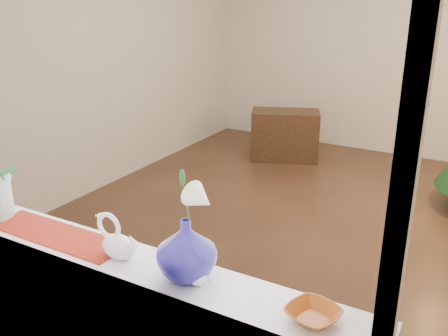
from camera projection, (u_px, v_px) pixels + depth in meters
The scene contains 13 objects.
ground at pixel (311, 229), 4.31m from camera, with size 5.00×5.00×0.00m, color #311E14.
wall_back at pixel (393, 43), 5.89m from camera, with size 4.50×0.10×2.70m, color beige.
wall_front at pixel (90, 168), 1.81m from camera, with size 4.50×0.10×2.70m, color beige.
wall_left at pixel (102, 54), 4.90m from camera, with size 0.10×5.00×2.70m, color beige.
windowsill at pixel (122, 261), 2.07m from camera, with size 2.20×0.26×0.04m, color white.
window_frame at pixel (87, 71), 1.72m from camera, with size 2.22×0.06×1.60m, color white, non-canonical shape.
runner at pixel (57, 235), 2.24m from camera, with size 0.70×0.20×0.01m, color maroon.
swan at pixel (118, 238), 2.03m from camera, with size 0.21×0.10×0.18m, color white, non-canonical shape.
blue_vase at pixel (186, 245), 1.87m from camera, with size 0.27×0.27×0.28m, color navy.
lily at pixel (185, 184), 1.79m from camera, with size 0.15×0.09×0.21m, color white, non-canonical shape.
paperweight at pixel (198, 276), 1.86m from camera, with size 0.07×0.07×0.07m, color white.
amber_dish at pixel (313, 315), 1.66m from camera, with size 0.15×0.15×0.04m, color #994510.
side_table at pixel (285, 135), 5.98m from camera, with size 0.79×0.40×0.59m, color black.
Camera 1 is at (1.27, -3.74, 1.97)m, focal length 40.00 mm.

